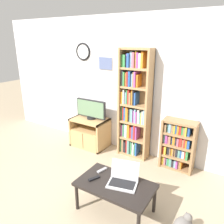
% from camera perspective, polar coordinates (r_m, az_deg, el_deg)
% --- Properties ---
extents(ground_plane, '(18.00, 18.00, 0.00)m').
position_cam_1_polar(ground_plane, '(3.34, -13.20, -22.37)').
color(ground_plane, tan).
extents(wall_back, '(6.44, 0.09, 2.60)m').
position_cam_1_polar(wall_back, '(4.20, 4.17, 6.67)').
color(wall_back, silver).
rests_on(wall_back, ground_plane).
extents(tv_stand, '(0.74, 0.50, 0.60)m').
position_cam_1_polar(tv_stand, '(4.62, -5.87, -5.29)').
color(tv_stand, tan).
rests_on(tv_stand, ground_plane).
extents(television, '(0.68, 0.18, 0.40)m').
position_cam_1_polar(television, '(4.45, -5.52, 0.70)').
color(television, black).
rests_on(television, tv_stand).
extents(bookshelf_tall, '(0.58, 0.27, 2.03)m').
position_cam_1_polar(bookshelf_tall, '(4.04, 5.69, 1.69)').
color(bookshelf_tall, tan).
rests_on(bookshelf_tall, ground_plane).
extents(bookshelf_short, '(0.56, 0.29, 0.88)m').
position_cam_1_polar(bookshelf_short, '(3.96, 16.75, -8.08)').
color(bookshelf_short, '#9E754C').
rests_on(bookshelf_short, ground_plane).
extents(coffee_table, '(0.97, 0.57, 0.41)m').
position_cam_1_polar(coffee_table, '(2.95, 0.88, -18.87)').
color(coffee_table, black).
rests_on(coffee_table, ground_plane).
extents(laptop, '(0.42, 0.37, 0.27)m').
position_cam_1_polar(laptop, '(2.91, 2.99, -16.86)').
color(laptop, silver).
rests_on(laptop, coffee_table).
extents(remote_near_laptop, '(0.11, 0.16, 0.02)m').
position_cam_1_polar(remote_near_laptop, '(3.01, -4.68, -16.90)').
color(remote_near_laptop, black).
rests_on(remote_near_laptop, coffee_table).
extents(remote_far_from_laptop, '(0.08, 0.17, 0.02)m').
position_cam_1_polar(remote_far_from_laptop, '(3.16, -2.61, -14.91)').
color(remote_far_from_laptop, '#99999E').
rests_on(remote_far_from_laptop, coffee_table).
extents(cat, '(0.28, 0.47, 0.24)m').
position_cam_1_polar(cat, '(2.99, 18.19, -26.11)').
color(cat, slate).
rests_on(cat, ground_plane).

